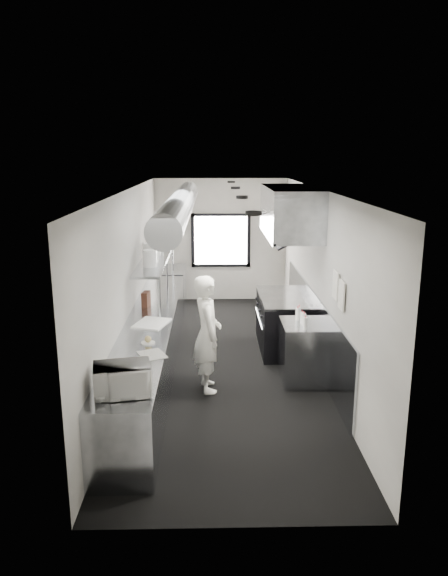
{
  "coord_description": "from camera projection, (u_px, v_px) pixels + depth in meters",
  "views": [
    {
      "loc": [
        -0.21,
        -8.24,
        3.34
      ],
      "look_at": [
        -0.02,
        -0.2,
        1.32
      ],
      "focal_mm": 33.54,
      "sensor_mm": 36.0,
      "label": 1
    }
  ],
  "objects": [
    {
      "name": "microwave",
      "position": [
        122.0,
        379.0,
        5.57
      ],
      "size": [
        0.61,
        0.51,
        0.32
      ],
      "primitive_type": "imported",
      "rotation": [
        0.0,
        0.0,
        0.2
      ],
      "color": "white",
      "rests_on": "prep_counter"
    },
    {
      "name": "notice_sheet_a",
      "position": [
        336.0,
        285.0,
        7.29
      ],
      "size": [
        0.02,
        0.28,
        0.38
      ],
      "primitive_type": "cube",
      "color": "white",
      "rests_on": "wall_right"
    },
    {
      "name": "bottle_station",
      "position": [
        303.0,
        352.0,
        8.05
      ],
      "size": [
        0.65,
        0.8,
        0.9
      ],
      "primitive_type": "cube",
      "color": "gray",
      "rests_on": "floor"
    },
    {
      "name": "small_plate",
      "position": [
        148.0,
        343.0,
        7.09
      ],
      "size": [
        0.21,
        0.21,
        0.02
      ],
      "primitive_type": "cylinder",
      "rotation": [
        0.0,
        0.0,
        0.09
      ],
      "color": "silver",
      "rests_on": "prep_counter"
    },
    {
      "name": "wall_cladding",
      "position": [
        313.0,
        325.0,
        9.0
      ],
      "size": [
        0.03,
        5.5,
        1.1
      ],
      "primitive_type": "cube",
      "color": "gray",
      "rests_on": "wall_right"
    },
    {
      "name": "squeeze_bottle_d",
      "position": [
        298.0,
        314.0,
        8.07
      ],
      "size": [
        0.08,
        0.08,
        0.19
      ],
      "primitive_type": "cylinder",
      "rotation": [
        0.0,
        0.0,
        -0.42
      ],
      "color": "white",
      "rests_on": "bottle_station"
    },
    {
      "name": "plate_stack_a",
      "position": [
        150.0,
        258.0,
        8.61
      ],
      "size": [
        0.28,
        0.28,
        0.27
      ],
      "primitive_type": "cylinder",
      "rotation": [
        0.0,
        0.0,
        -0.24
      ],
      "color": "silver",
      "rests_on": "pass_shelf"
    },
    {
      "name": "range",
      "position": [
        283.0,
        322.0,
        9.4
      ],
      "size": [
        0.88,
        1.6,
        0.94
      ],
      "color": "black",
      "rests_on": "floor"
    },
    {
      "name": "far_work_table",
      "position": [
        169.0,
        289.0,
        11.78
      ],
      "size": [
        0.7,
        1.2,
        0.9
      ],
      "primitive_type": "cube",
      "color": "gray",
      "rests_on": "floor"
    },
    {
      "name": "wall_left",
      "position": [
        130.0,
        280.0,
        8.44
      ],
      "size": [
        0.02,
        8.0,
        2.8
      ],
      "primitive_type": "cube",
      "color": "#B1AFA8",
      "rests_on": "floor"
    },
    {
      "name": "hvac_duct",
      "position": [
        181.0,
        204.0,
        8.56
      ],
      "size": [
        0.4,
        6.4,
        0.4
      ],
      "primitive_type": "cylinder",
      "rotation": [
        1.57,
        0.0,
        0.0
      ],
      "color": "#95989D",
      "rests_on": "ceiling"
    },
    {
      "name": "plate_stack_c",
      "position": [
        154.0,
        247.0,
        9.56
      ],
      "size": [
        0.28,
        0.28,
        0.31
      ],
      "primitive_type": "cylinder",
      "rotation": [
        0.0,
        0.0,
        -0.32
      ],
      "color": "silver",
      "rests_on": "pass_shelf"
    },
    {
      "name": "line_cook",
      "position": [
        207.0,
        334.0,
        7.64
      ],
      "size": [
        0.51,
        0.68,
        1.7
      ],
      "primitive_type": "imported",
      "rotation": [
        0.0,
        0.0,
        1.76
      ],
      "color": "white",
      "rests_on": "floor"
    },
    {
      "name": "wall_right",
      "position": [
        320.0,
        279.0,
        8.5
      ],
      "size": [
        0.02,
        8.0,
        2.8
      ],
      "primitive_type": "cube",
      "color": "#B1AFA8",
      "rests_on": "floor"
    },
    {
      "name": "service_window",
      "position": [
        221.0,
        240.0,
        12.31
      ],
      "size": [
        1.36,
        0.05,
        1.25
      ],
      "color": "white",
      "rests_on": "wall_back"
    },
    {
      "name": "newspaper",
      "position": [
        152.0,
        355.0,
        6.69
      ],
      "size": [
        0.42,
        0.46,
        0.01
      ],
      "primitive_type": "cube",
      "rotation": [
        0.0,
        0.0,
        0.43
      ],
      "color": "silver",
      "rests_on": "prep_counter"
    },
    {
      "name": "notice_sheet_b",
      "position": [
        341.0,
        295.0,
        6.96
      ],
      "size": [
        0.02,
        0.28,
        0.38
      ],
      "primitive_type": "cube",
      "color": "white",
      "rests_on": "wall_right"
    },
    {
      "name": "pastry",
      "position": [
        148.0,
        339.0,
        7.08
      ],
      "size": [
        0.09,
        0.09,
        0.09
      ],
      "primitive_type": "sphere",
      "color": "tan",
      "rests_on": "small_plate"
    },
    {
      "name": "pass_shelf",
      "position": [
        156.0,
        260.0,
        9.38
      ],
      "size": [
        0.45,
        3.0,
        0.68
      ],
      "color": "gray",
      "rests_on": "prep_counter"
    },
    {
      "name": "wall_back",
      "position": [
        221.0,
        240.0,
        12.35
      ],
      "size": [
        3.0,
        0.02,
        2.8
      ],
      "primitive_type": "cube",
      "color": "#B1AFA8",
      "rests_on": "floor"
    },
    {
      "name": "plate_stack_d",
      "position": [
        158.0,
        243.0,
        9.9
      ],
      "size": [
        0.24,
        0.24,
        0.34
      ],
      "primitive_type": "cylinder",
      "rotation": [
        0.0,
        0.0,
        0.11
      ],
      "color": "silver",
      "rests_on": "pass_shelf"
    },
    {
      "name": "exhaust_hood",
      "position": [
        290.0,
        212.0,
        8.93
      ],
      "size": [
        0.81,
        2.2,
        0.88
      ],
      "color": "gray",
      "rests_on": "ceiling"
    },
    {
      "name": "squeeze_bottle_b",
      "position": [
        304.0,
        320.0,
        7.81
      ],
      "size": [
        0.08,
        0.08,
        0.18
      ],
      "primitive_type": "cylinder",
      "rotation": [
        0.0,
        0.0,
        -0.41
      ],
      "color": "white",
      "rests_on": "bottle_station"
    },
    {
      "name": "squeeze_bottle_a",
      "position": [
        305.0,
        324.0,
        7.62
      ],
      "size": [
        0.07,
        0.07,
        0.18
      ],
      "primitive_type": "cylinder",
      "rotation": [
        0.0,
        0.0,
        -0.11
      ],
      "color": "white",
      "rests_on": "bottle_station"
    },
    {
      "name": "prep_counter",
      "position": [
        151.0,
        348.0,
        8.19
      ],
      "size": [
        0.7,
        6.0,
        0.9
      ],
      "primitive_type": "cube",
      "color": "gray",
      "rests_on": "floor"
    },
    {
      "name": "ceiling",
      "position": [
        225.0,
        190.0,
        8.13
      ],
      "size": [
        3.0,
        8.0,
        0.01
      ],
      "primitive_type": "cube",
      "color": "silver",
      "rests_on": "wall_back"
    },
    {
      "name": "knife_block",
      "position": [
        146.0,
        299.0,
        8.81
      ],
      "size": [
        0.13,
        0.23,
        0.24
      ],
      "primitive_type": "cube",
      "rotation": [
        0.0,
        0.0,
        -0.17
      ],
      "color": "#4D291B",
      "rests_on": "prep_counter"
    },
    {
      "name": "wall_front",
      "position": [
        237.0,
        387.0,
        4.59
      ],
      "size": [
        3.0,
        0.02,
        2.8
      ],
      "primitive_type": "cube",
      "color": "#B1AFA8",
      "rests_on": "floor"
    },
    {
      "name": "squeeze_bottle_e",
      "position": [
        299.0,
        312.0,
        8.23
      ],
      "size": [
        0.07,
        0.07,
        0.17
      ],
      "primitive_type": "cylinder",
      "rotation": [
        0.0,
        0.0,
        0.37
      ],
      "color": "white",
      "rests_on": "bottle_station"
    },
    {
      "name": "deli_tub_a",
      "position": [
        112.0,
        375.0,
        5.95
      ],
      "size": [
        0.18,
        0.18,
        0.11
      ],
      "primitive_type": "cylinder",
      "rotation": [
        0.0,
        0.0,
        0.19
      ],
      "color": "#A2AB9E",
      "rests_on": "prep_counter"
    },
    {
      "name": "plate_stack_b",
      "position": [
        151.0,
        253.0,
        8.92
      ],
      "size": [
        0.28,
        0.28,
        0.33
      ],
      "primitive_type": "cylinder",
      "rotation": [
        0.0,
        0.0,
        -0.08
      ],
      "color": "silver",
      "rests_on": "pass_shelf"
    },
    {
      "name": "cutting_board",
      "position": [
        152.0,
        323.0,
        7.91
      ],
      "size": [
        0.57,
        0.66,
        0.02
      ],
      "primitive_type": "cube",
      "rotation": [
        0.0,
        0.0,
        -0.28
      ],
      "color": "white",
      "rests_on": "prep_counter"
    },
    {
      "name": "deli_tub_b",
      "position": [
        112.0,
        373.0,
        6.0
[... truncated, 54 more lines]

